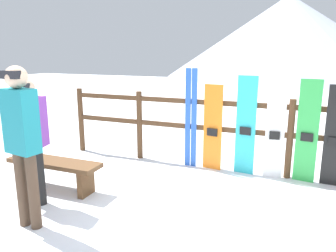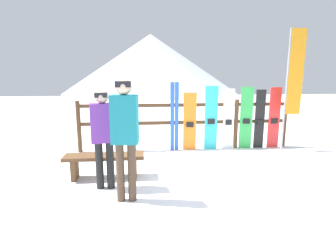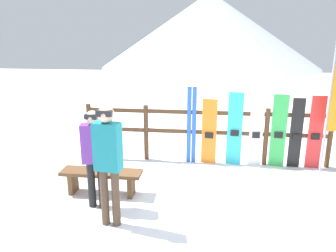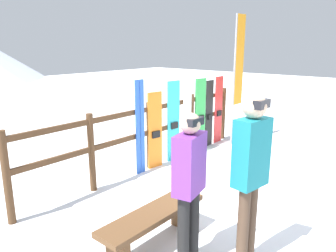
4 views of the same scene
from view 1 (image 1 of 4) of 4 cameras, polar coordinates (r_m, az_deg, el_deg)
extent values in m
plane|color=white|center=(3.88, -1.34, -16.34)|extent=(40.00, 40.00, 0.00)
cone|color=#B2BCD1|center=(27.13, 20.00, 14.45)|extent=(18.00, 18.00, 6.00)
cylinder|color=#4C331E|center=(6.52, -14.91, 1.04)|extent=(0.10, 0.10, 1.21)
cylinder|color=#4C331E|center=(5.85, -4.99, 0.12)|extent=(0.10, 0.10, 1.21)
cylinder|color=#4C331E|center=(5.41, 7.01, -1.00)|extent=(0.10, 0.10, 1.21)
cylinder|color=#4C331E|center=(5.23, 20.45, -2.19)|extent=(0.10, 0.10, 1.21)
cube|color=#4C331E|center=(5.39, 7.02, -0.37)|extent=(5.05, 0.05, 0.08)
cube|color=#4C331E|center=(5.31, 7.15, 4.09)|extent=(5.05, 0.05, 0.08)
cube|color=brown|center=(4.81, -19.25, -6.02)|extent=(1.38, 0.36, 0.06)
cube|color=brown|center=(5.22, -23.37, -7.35)|extent=(0.08, 0.29, 0.36)
cube|color=brown|center=(4.57, -14.12, -9.50)|extent=(0.08, 0.29, 0.36)
cylinder|color=black|center=(4.54, -23.01, -7.65)|extent=(0.12, 0.12, 0.76)
cylinder|color=black|center=(4.42, -21.44, -8.04)|extent=(0.12, 0.12, 0.76)
cube|color=#723399|center=(4.30, -23.00, 0.74)|extent=(0.41, 0.28, 0.60)
sphere|color=#D8B293|center=(4.24, -23.48, 6.10)|extent=(0.21, 0.21, 0.21)
cube|color=black|center=(4.19, -24.11, 6.34)|extent=(0.19, 0.07, 0.07)
cylinder|color=#4C3828|center=(3.97, -24.09, -9.98)|extent=(0.12, 0.12, 0.85)
cylinder|color=#4C3828|center=(3.86, -22.38, -10.47)|extent=(0.12, 0.12, 0.85)
cube|color=teal|center=(3.70, -24.29, 0.75)|extent=(0.39, 0.25, 0.67)
sphere|color=#D8B293|center=(3.64, -24.95, 7.72)|extent=(0.23, 0.23, 0.23)
cube|color=black|center=(3.59, -25.80, 8.05)|extent=(0.21, 0.08, 0.08)
cube|color=blue|center=(5.40, 3.48, 1.36)|extent=(0.09, 0.02, 1.63)
cube|color=blue|center=(5.37, 4.54, 1.28)|extent=(0.09, 0.02, 1.63)
cube|color=orange|center=(5.31, 7.79, -0.28)|extent=(0.31, 0.07, 1.39)
cube|color=black|center=(5.30, 7.70, -1.08)|extent=(0.17, 0.05, 0.12)
cube|color=#2DBFCC|center=(5.19, 13.39, 0.04)|extent=(0.31, 0.06, 1.54)
cube|color=black|center=(5.18, 13.30, -0.85)|extent=(0.17, 0.05, 0.12)
cube|color=white|center=(5.16, 18.15, -0.72)|extent=(0.28, 0.05, 1.48)
cube|color=black|center=(5.15, 18.06, -1.59)|extent=(0.15, 0.05, 0.12)
cube|color=green|center=(5.14, 23.10, -0.92)|extent=(0.30, 0.07, 1.52)
cube|color=black|center=(5.13, 23.03, -1.81)|extent=(0.17, 0.05, 0.12)
cube|color=black|center=(5.17, 26.89, -1.59)|extent=(0.24, 0.03, 1.45)
cube|color=black|center=(5.16, 26.83, -2.44)|extent=(0.13, 0.04, 0.12)
camera|label=2|loc=(2.66, -91.51, -2.86)|focal=28.00mm
camera|label=3|loc=(2.21, -121.18, 13.93)|focal=35.00mm
camera|label=4|loc=(5.57, -57.02, 10.27)|focal=35.00mm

